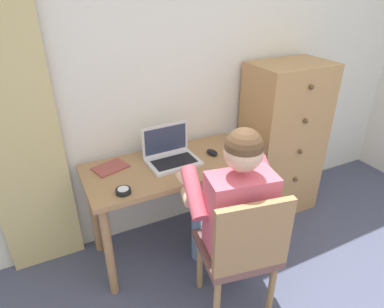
% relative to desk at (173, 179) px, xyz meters
% --- Properties ---
extents(wall_back, '(4.80, 0.05, 2.50)m').
position_rel_desk_xyz_m(wall_back, '(0.26, 0.35, 0.64)').
color(wall_back, silver).
rests_on(wall_back, ground_plane).
extents(curtain_panel, '(0.47, 0.03, 2.21)m').
position_rel_desk_xyz_m(curtain_panel, '(-0.87, 0.28, 0.50)').
color(curtain_panel, '#CCB77A').
rests_on(curtain_panel, ground_plane).
extents(desk, '(1.17, 0.55, 0.72)m').
position_rel_desk_xyz_m(desk, '(0.00, 0.00, 0.00)').
color(desk, '#9E754C').
rests_on(desk, ground_plane).
extents(dresser, '(0.62, 0.44, 1.28)m').
position_rel_desk_xyz_m(dresser, '(1.02, 0.08, 0.03)').
color(dresser, tan).
rests_on(dresser, ground_plane).
extents(chair, '(0.48, 0.47, 0.88)m').
position_rel_desk_xyz_m(chair, '(0.12, -0.69, -0.11)').
color(chair, brown).
rests_on(chair, ground_plane).
extents(person_seated, '(0.60, 0.63, 1.20)m').
position_rel_desk_xyz_m(person_seated, '(0.15, -0.51, 0.07)').
color(person_seated, '#6B84AD').
rests_on(person_seated, ground_plane).
extents(laptop, '(0.35, 0.26, 0.24)m').
position_rel_desk_xyz_m(laptop, '(0.01, 0.05, 0.17)').
color(laptop, silver).
rests_on(laptop, desk).
extents(computer_mouse, '(0.07, 0.11, 0.03)m').
position_rel_desk_xyz_m(computer_mouse, '(0.31, -0.00, 0.13)').
color(computer_mouse, black).
rests_on(computer_mouse, desk).
extents(desk_clock, '(0.09, 0.09, 0.03)m').
position_rel_desk_xyz_m(desk_clock, '(-0.39, -0.19, 0.13)').
color(desk_clock, black).
rests_on(desk_clock, desk).
extents(notebook_pad, '(0.24, 0.20, 0.01)m').
position_rel_desk_xyz_m(notebook_pad, '(-0.39, 0.13, 0.12)').
color(notebook_pad, '#994742').
rests_on(notebook_pad, desk).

